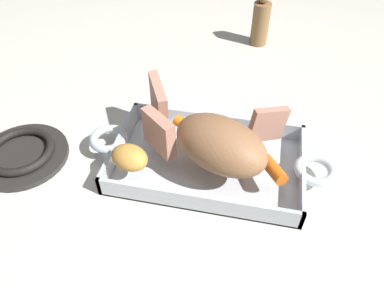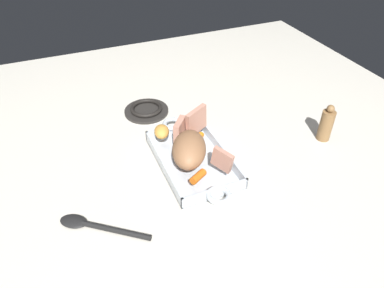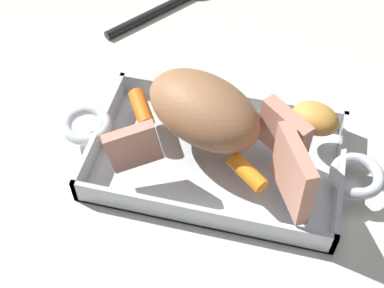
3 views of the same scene
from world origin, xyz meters
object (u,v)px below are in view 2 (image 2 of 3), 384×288
(roast_slice_outer, at_px, (222,160))
(potato_golden_large, at_px, (162,132))
(baby_carrot_center_left, at_px, (199,139))
(pork_roast, at_px, (189,149))
(roasting_dish, at_px, (193,160))
(roast_slice_thick, at_px, (180,130))
(baby_carrot_northwest, at_px, (198,177))
(stove_burner_rear, at_px, (146,110))
(roast_slice_thin, at_px, (196,121))
(serving_spoon, at_px, (93,226))
(pepper_mill, at_px, (326,124))

(roast_slice_outer, bearing_deg, potato_golden_large, 27.60)
(roast_slice_outer, height_order, baby_carrot_center_left, roast_slice_outer)
(pork_roast, xyz_separation_m, roast_slice_outer, (-0.07, -0.07, -0.01))
(potato_golden_large, bearing_deg, roasting_dish, -153.28)
(roast_slice_outer, distance_m, roast_slice_thick, 0.18)
(baby_carrot_northwest, relative_size, stove_burner_rear, 0.33)
(pork_roast, height_order, potato_golden_large, pork_roast)
(baby_carrot_center_left, xyz_separation_m, potato_golden_large, (0.07, 0.10, 0.01))
(baby_carrot_center_left, bearing_deg, baby_carrot_northwest, 155.59)
(pork_roast, distance_m, stove_burner_rear, 0.35)
(roast_slice_thin, relative_size, serving_spoon, 0.40)
(roasting_dish, bearing_deg, roast_slice_outer, -151.30)
(roast_slice_thin, height_order, potato_golden_large, roast_slice_thin)
(baby_carrot_center_left, bearing_deg, pork_roast, 138.10)
(roasting_dish, height_order, potato_golden_large, potato_golden_large)
(roast_slice_thin, bearing_deg, roast_slice_thick, 105.29)
(pepper_mill, bearing_deg, potato_golden_large, 71.48)
(roasting_dish, height_order, pork_roast, pork_roast)
(pork_roast, bearing_deg, serving_spoon, 109.63)
(serving_spoon, height_order, pepper_mill, pepper_mill)
(potato_golden_large, bearing_deg, baby_carrot_center_left, -125.71)
(roasting_dish, bearing_deg, baby_carrot_northwest, 164.57)
(roasting_dish, distance_m, serving_spoon, 0.35)
(potato_golden_large, xyz_separation_m, serving_spoon, (-0.24, 0.26, -0.05))
(serving_spoon, bearing_deg, pork_roast, -123.14)
(roast_slice_outer, relative_size, stove_burner_rear, 0.39)
(roast_slice_outer, height_order, stove_burner_rear, roast_slice_outer)
(roast_slice_outer, xyz_separation_m, baby_carrot_northwest, (-0.02, 0.08, -0.02))
(pork_roast, distance_m, roast_slice_thin, 0.14)
(baby_carrot_northwest, bearing_deg, roast_slice_thick, -5.80)
(serving_spoon, bearing_deg, roast_slice_outer, -136.83)
(baby_carrot_center_left, bearing_deg, stove_burner_rear, 17.49)
(pork_roast, relative_size, baby_carrot_center_left, 2.98)
(stove_burner_rear, distance_m, serving_spoon, 0.53)
(roast_slice_thin, xyz_separation_m, roast_slice_outer, (-0.19, 0.00, -0.01))
(pork_roast, relative_size, roast_slice_outer, 2.51)
(potato_golden_large, height_order, serving_spoon, potato_golden_large)
(roast_slice_outer, relative_size, pepper_mill, 0.49)
(serving_spoon, bearing_deg, pepper_mill, -136.95)
(roast_slice_thin, xyz_separation_m, baby_carrot_center_left, (-0.05, 0.01, -0.03))
(roast_slice_thin, xyz_separation_m, stove_burner_rear, (0.22, 0.10, -0.07))
(potato_golden_large, bearing_deg, pepper_mill, -108.52)
(baby_carrot_center_left, bearing_deg, roast_slice_outer, -175.61)
(roast_slice_outer, bearing_deg, baby_carrot_northwest, 101.65)
(roast_slice_thick, bearing_deg, pork_roast, 174.27)
(roast_slice_thick, bearing_deg, serving_spoon, 123.88)
(roast_slice_outer, xyz_separation_m, stove_burner_rear, (0.41, 0.10, -0.06))
(pork_roast, xyz_separation_m, pepper_mill, (-0.03, -0.46, -0.02))
(stove_burner_rear, relative_size, pepper_mill, 1.24)
(baby_carrot_northwest, bearing_deg, pepper_mill, -83.27)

